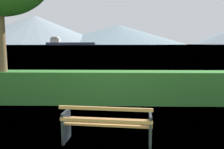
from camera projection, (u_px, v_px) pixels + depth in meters
The scene contains 6 objects.
ground_plane at pixel (107, 142), 5.01m from camera, with size 1400.00×1400.00×0.00m, color #4C6B33.
water_surface at pixel (117, 45), 311.73m from camera, with size 620.00×620.00×0.00m, color #6B8EA3.
park_bench at pixel (107, 124), 4.89m from camera, with size 1.93×0.75×0.87m.
hedge_row at pixel (111, 87), 8.22m from camera, with size 9.85×0.79×1.15m, color #2D6B28.
cargo_ship_large at pixel (67, 43), 315.24m from camera, with size 66.04×10.99×11.11m.
distant_hills at pixel (108, 32), 547.78m from camera, with size 782.24×356.70×65.61m.
Camera 1 is at (0.21, -4.77, 2.11)m, focal length 37.38 mm.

